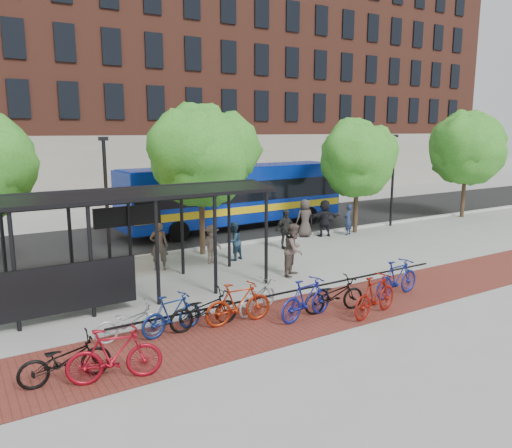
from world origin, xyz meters
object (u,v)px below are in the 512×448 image
bike_7 (306,299)px  lamp_post_left (107,198)px  bike_1 (115,355)px  bus_shelter (106,207)px  bike_4 (204,309)px  pedestrian_4 (285,229)px  bus (236,193)px  pedestrian_6 (305,218)px  bike_9 (375,295)px  pedestrian_8 (294,250)px  bike_0 (65,360)px  bike_6 (257,297)px  bike_11 (397,278)px  pedestrian_2 (234,241)px  bike_8 (334,295)px  pedestrian_5 (325,218)px  pedestrian_3 (212,244)px  bike_2 (130,322)px  tree_b (202,152)px  tree_c (358,156)px  lamp_post_right (393,178)px  pedestrian_1 (159,246)px  bike_5 (238,303)px  bike_3 (172,314)px  tree_d (467,145)px  pedestrian_7 (348,220)px

bike_7 → lamp_post_left: bearing=10.2°
bike_1 → bus_shelter: bearing=-1.4°
bike_4 → pedestrian_4: bearing=-47.4°
bus → pedestrian_6: 4.37m
bike_9 → pedestrian_8: 4.65m
bus → bike_0: (-11.61, -13.04, -1.48)m
bus → bike_0: 17.52m
bike_0 → bike_9: bearing=-93.7°
bike_6 → bike_9: bearing=-150.0°
bike_11 → pedestrian_2: size_ratio=1.27×
bus_shelter → bus: bearing=41.1°
bike_8 → pedestrian_5: 10.93m
pedestrian_8 → bus: bearing=41.0°
pedestrian_3 → pedestrian_5: pedestrian_5 is taller
bike_2 → pedestrian_3: 7.69m
tree_b → bike_1: (-6.68, -9.34, -3.85)m
bike_7 → pedestrian_2: pedestrian_2 is taller
tree_c → lamp_post_right: size_ratio=1.16×
bus → pedestrian_8: bearing=-108.2°
bike_4 → pedestrian_1: size_ratio=1.06×
lamp_post_right → pedestrian_1: lamp_post_right is taller
bike_5 → pedestrian_8: pedestrian_8 is taller
bus_shelter → pedestrian_4: bus_shelter is taller
bike_1 → pedestrian_1: pedestrian_1 is taller
bike_3 → bike_4: size_ratio=0.91×
tree_d → pedestrian_6: size_ratio=3.40×
bus_shelter → tree_b: (5.23, 3.83, 1.46)m
bike_6 → pedestrian_2: 6.18m
tree_c → tree_d: 9.02m
bike_6 → pedestrian_4: bearing=-64.3°
tree_b → bike_8: tree_b is taller
bike_7 → bike_4: bearing=61.8°
lamp_post_left → bike_5: size_ratio=2.56×
lamp_post_right → pedestrian_8: (-10.53, -5.10, -1.76)m
tree_d → lamp_post_left: tree_d is taller
pedestrian_1 → bike_4: bearing=108.0°
lamp_post_right → bike_4: bearing=-153.1°
lamp_post_left → pedestrian_4: 8.01m
bus → bike_7: bearing=-113.0°
tree_c → pedestrian_3: bearing=-169.8°
bus → bus_shelter: bearing=-140.9°
bike_9 → tree_b: bearing=-6.7°
bike_8 → bike_9: size_ratio=0.97×
lamp_post_left → tree_b: bearing=-3.5°
lamp_post_right → bike_8: size_ratio=2.56×
bike_5 → pedestrian_1: 6.42m
tree_b → lamp_post_left: size_ratio=1.26×
bike_7 → tree_b: bearing=-15.6°
lamp_post_right → bike_8: 14.88m
lamp_post_left → pedestrian_7: 12.38m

